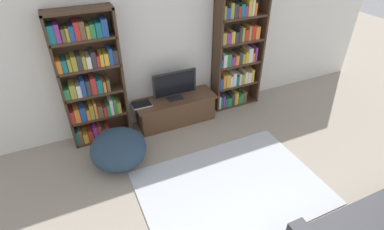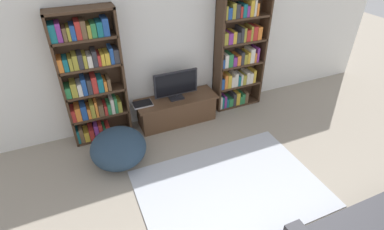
% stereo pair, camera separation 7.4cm
% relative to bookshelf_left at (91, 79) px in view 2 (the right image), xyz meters
% --- Properties ---
extents(wall_back, '(8.80, 0.06, 2.60)m').
position_rel_bookshelf_left_xyz_m(wall_back, '(1.16, 0.18, 0.26)').
color(wall_back, silver).
rests_on(wall_back, ground_plane).
extents(bookshelf_left, '(0.90, 0.30, 2.07)m').
position_rel_bookshelf_left_xyz_m(bookshelf_left, '(0.00, 0.00, 0.00)').
color(bookshelf_left, '#422D1E').
rests_on(bookshelf_left, ground_plane).
extents(bookshelf_right, '(0.90, 0.30, 2.07)m').
position_rel_bookshelf_left_xyz_m(bookshelf_right, '(2.51, 0.00, -0.03)').
color(bookshelf_right, '#422D1E').
rests_on(bookshelf_right, ground_plane).
extents(tv_stand, '(1.39, 0.48, 0.47)m').
position_rel_bookshelf_left_xyz_m(tv_stand, '(1.29, -0.12, -0.80)').
color(tv_stand, brown).
rests_on(tv_stand, ground_plane).
extents(television, '(0.75, 0.16, 0.50)m').
position_rel_bookshelf_left_xyz_m(television, '(1.29, -0.13, -0.30)').
color(television, black).
rests_on(television, tv_stand).
extents(laptop, '(0.32, 0.22, 0.03)m').
position_rel_bookshelf_left_xyz_m(laptop, '(0.71, -0.09, -0.56)').
color(laptop, '#B7B7BC').
rests_on(laptop, tv_stand).
extents(area_rug, '(2.40, 1.69, 0.02)m').
position_rel_bookshelf_left_xyz_m(area_rug, '(1.38, -1.88, -1.03)').
color(area_rug, '#B2B7C1').
rests_on(area_rug, ground_plane).
extents(beanbag_ottoman, '(0.80, 0.80, 0.54)m').
position_rel_bookshelf_left_xyz_m(beanbag_ottoman, '(0.14, -0.78, -0.76)').
color(beanbag_ottoman, '#23384C').
rests_on(beanbag_ottoman, ground_plane).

